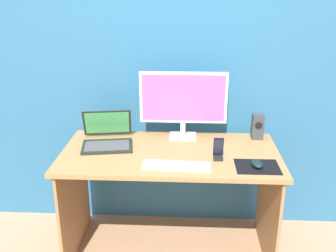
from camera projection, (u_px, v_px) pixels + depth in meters
ground_plane at (170, 249)px, 2.70m from camera, size 8.00×8.00×0.00m
wall_back at (173, 58)px, 2.66m from camera, size 6.00×0.04×2.50m
desk at (170, 174)px, 2.50m from camera, size 1.36×0.69×0.74m
monitor at (183, 101)px, 2.58m from camera, size 0.58×0.14×0.45m
speaker_right at (258, 126)px, 2.62m from camera, size 0.07×0.08×0.17m
laptop at (107, 138)px, 2.53m from camera, size 0.36×0.36×0.21m
keyboard_external at (176, 166)px, 2.24m from camera, size 0.40×0.14×0.01m
mousepad at (257, 167)px, 2.24m from camera, size 0.25×0.20×0.00m
mouse at (257, 164)px, 2.23m from camera, size 0.07×0.11×0.04m
phone_in_dock at (218, 152)px, 2.32m from camera, size 0.06×0.06×0.14m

